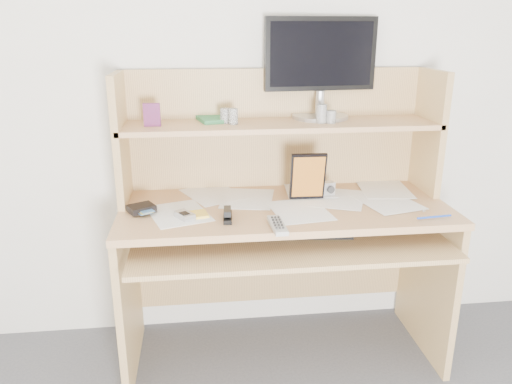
{
  "coord_description": "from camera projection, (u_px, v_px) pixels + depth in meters",
  "views": [
    {
      "loc": [
        -0.36,
        -0.51,
        1.48
      ],
      "look_at": [
        -0.13,
        1.43,
        0.83
      ],
      "focal_mm": 35.0,
      "sensor_mm": 36.0,
      "label": 1
    }
  ],
  "objects": [
    {
      "name": "back_wall",
      "position": [
        275.0,
        79.0,
        2.28
      ],
      "size": [
        3.6,
        0.04,
        2.5
      ],
      "primitive_type": "cube",
      "color": "white",
      "rests_on": "floor"
    },
    {
      "name": "desk",
      "position": [
        281.0,
        211.0,
        2.23
      ],
      "size": [
        1.4,
        0.7,
        1.3
      ],
      "color": "tan",
      "rests_on": "floor"
    },
    {
      "name": "paper_clutter",
      "position": [
        285.0,
        204.0,
        2.14
      ],
      "size": [
        1.32,
        0.54,
        0.01
      ],
      "primitive_type": "cube",
      "color": "white",
      "rests_on": "desk"
    },
    {
      "name": "keyboard",
      "position": [
        303.0,
        230.0,
        2.1
      ],
      "size": [
        0.41,
        0.19,
        0.03
      ],
      "rotation": [
        0.0,
        0.0,
        -0.12
      ],
      "color": "black",
      "rests_on": "desk"
    },
    {
      "name": "tv_remote",
      "position": [
        277.0,
        225.0,
        1.88
      ],
      "size": [
        0.06,
        0.18,
        0.02
      ],
      "primitive_type": "cube",
      "rotation": [
        0.0,
        0.0,
        0.05
      ],
      "color": "#A8A7A2",
      "rests_on": "paper_clutter"
    },
    {
      "name": "flip_phone",
      "position": [
        185.0,
        214.0,
        1.98
      ],
      "size": [
        0.09,
        0.1,
        0.02
      ],
      "primitive_type": "cube",
      "rotation": [
        0.0,
        0.0,
        0.56
      ],
      "color": "#ADADAF",
      "rests_on": "paper_clutter"
    },
    {
      "name": "stapler",
      "position": [
        228.0,
        214.0,
        1.97
      ],
      "size": [
        0.04,
        0.13,
        0.04
      ],
      "primitive_type": "cube",
      "rotation": [
        0.0,
        0.0,
        -0.07
      ],
      "color": "black",
      "rests_on": "paper_clutter"
    },
    {
      "name": "wallet",
      "position": [
        141.0,
        208.0,
        2.05
      ],
      "size": [
        0.13,
        0.12,
        0.03
      ],
      "primitive_type": "cube",
      "rotation": [
        0.0,
        0.0,
        0.5
      ],
      "color": "black",
      "rests_on": "paper_clutter"
    },
    {
      "name": "sticky_note_pad",
      "position": [
        197.0,
        215.0,
        2.02
      ],
      "size": [
        0.1,
        0.1,
        0.01
      ],
      "primitive_type": "cube",
      "rotation": [
        0.0,
        0.0,
        0.23
      ],
      "color": "yellow",
      "rests_on": "desk"
    },
    {
      "name": "digital_camera",
      "position": [
        324.0,
        189.0,
        2.25
      ],
      "size": [
        0.1,
        0.06,
        0.06
      ],
      "primitive_type": "cube",
      "rotation": [
        0.0,
        0.0,
        0.23
      ],
      "color": "silver",
      "rests_on": "paper_clutter"
    },
    {
      "name": "game_case",
      "position": [
        308.0,
        177.0,
        2.15
      ],
      "size": [
        0.15,
        0.02,
        0.21
      ],
      "primitive_type": "cube",
      "rotation": [
        0.0,
        0.0,
        -0.03
      ],
      "color": "black",
      "rests_on": "paper_clutter"
    },
    {
      "name": "blue_pen",
      "position": [
        434.0,
        217.0,
        1.98
      ],
      "size": [
        0.15,
        0.03,
        0.01
      ],
      "primitive_type": "cylinder",
      "rotation": [
        1.57,
        0.0,
        1.68
      ],
      "color": "#173EB0",
      "rests_on": "paper_clutter"
    },
    {
      "name": "card_box",
      "position": [
        152.0,
        115.0,
        2.08
      ],
      "size": [
        0.07,
        0.02,
        0.1
      ],
      "primitive_type": "cube",
      "rotation": [
        0.0,
        0.0,
        -0.03
      ],
      "color": "maroon",
      "rests_on": "desk"
    },
    {
      "name": "shelf_book",
      "position": [
        213.0,
        119.0,
        2.2
      ],
      "size": [
        0.15,
        0.19,
        0.02
      ],
      "primitive_type": "cube",
      "rotation": [
        0.0,
        0.0,
        0.24
      ],
      "color": "#348359",
      "rests_on": "desk"
    },
    {
      "name": "chip_stack_a",
      "position": [
        225.0,
        116.0,
        2.15
      ],
      "size": [
        0.06,
        0.06,
        0.06
      ],
      "primitive_type": "cylinder",
      "rotation": [
        0.0,
        0.0,
        -0.24
      ],
      "color": "black",
      "rests_on": "desk"
    },
    {
      "name": "chip_stack_b",
      "position": [
        233.0,
        116.0,
        2.13
      ],
      "size": [
        0.05,
        0.05,
        0.07
      ],
      "primitive_type": "cylinder",
      "rotation": [
        0.0,
        0.0,
        -0.41
      ],
      "color": "white",
      "rests_on": "desk"
    },
    {
      "name": "chip_stack_c",
      "position": [
        331.0,
        117.0,
        2.15
      ],
      "size": [
        0.05,
        0.05,
        0.05
      ],
      "primitive_type": "cylinder",
      "rotation": [
        0.0,
        0.0,
        -0.06
      ],
      "color": "black",
      "rests_on": "desk"
    },
    {
      "name": "chip_stack_d",
      "position": [
        321.0,
        114.0,
        2.15
      ],
      "size": [
        0.05,
        0.05,
        0.08
      ],
      "primitive_type": "cylinder",
      "rotation": [
        0.0,
        0.0,
        0.2
      ],
      "color": "white",
      "rests_on": "desk"
    },
    {
      "name": "monitor",
      "position": [
        321.0,
        65.0,
        2.23
      ],
      "size": [
        0.51,
        0.26,
        0.44
      ],
      "rotation": [
        0.0,
        0.0,
        0.08
      ],
      "color": "#B5B6BB",
      "rests_on": "desk"
    }
  ]
}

